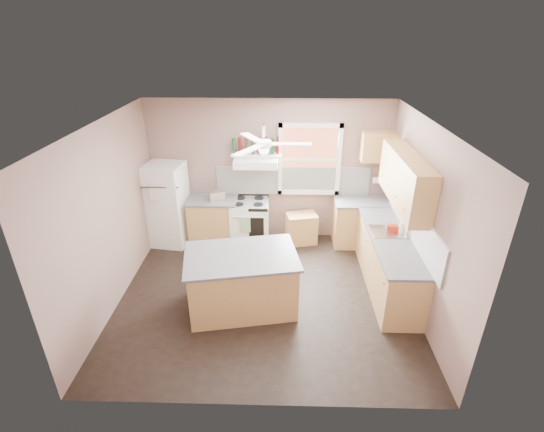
{
  "coord_description": "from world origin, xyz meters",
  "views": [
    {
      "loc": [
        0.24,
        -5.04,
        3.87
      ],
      "look_at": [
        0.1,
        0.3,
        1.25
      ],
      "focal_mm": 26.0,
      "sensor_mm": 36.0,
      "label": 1
    }
  ],
  "objects_px": {
    "toaster": "(217,196)",
    "stove": "(250,222)",
    "cart": "(301,229)",
    "refrigerator": "(168,205)",
    "island": "(242,282)"
  },
  "relations": [
    {
      "from": "refrigerator",
      "to": "stove",
      "type": "xyz_separation_m",
      "value": [
        1.54,
        0.04,
        -0.36
      ]
    },
    {
      "from": "stove",
      "to": "cart",
      "type": "distance_m",
      "value": 1.01
    },
    {
      "from": "stove",
      "to": "cart",
      "type": "relative_size",
      "value": 1.52
    },
    {
      "from": "stove",
      "to": "cart",
      "type": "height_order",
      "value": "stove"
    },
    {
      "from": "toaster",
      "to": "cart",
      "type": "distance_m",
      "value": 1.74
    },
    {
      "from": "toaster",
      "to": "island",
      "type": "bearing_deg",
      "value": -89.84
    },
    {
      "from": "island",
      "to": "refrigerator",
      "type": "bearing_deg",
      "value": 119.11
    },
    {
      "from": "refrigerator",
      "to": "toaster",
      "type": "xyz_separation_m",
      "value": [
        0.95,
        -0.0,
        0.2
      ]
    },
    {
      "from": "refrigerator",
      "to": "cart",
      "type": "distance_m",
      "value": 2.59
    },
    {
      "from": "cart",
      "to": "island",
      "type": "height_order",
      "value": "island"
    },
    {
      "from": "refrigerator",
      "to": "island",
      "type": "height_order",
      "value": "refrigerator"
    },
    {
      "from": "stove",
      "to": "refrigerator",
      "type": "bearing_deg",
      "value": 179.83
    },
    {
      "from": "toaster",
      "to": "stove",
      "type": "distance_m",
      "value": 0.82
    },
    {
      "from": "toaster",
      "to": "stove",
      "type": "xyz_separation_m",
      "value": [
        0.59,
        0.04,
        -0.56
      ]
    },
    {
      "from": "toaster",
      "to": "island",
      "type": "relative_size",
      "value": 0.18
    }
  ]
}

